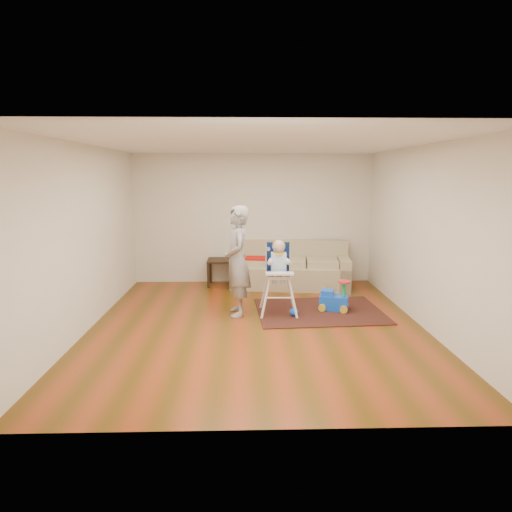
{
  "coord_description": "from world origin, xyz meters",
  "views": [
    {
      "loc": [
        -0.18,
        -6.24,
        2.25
      ],
      "look_at": [
        0.0,
        0.4,
        1.0
      ],
      "focal_mm": 30.0,
      "sensor_mm": 36.0,
      "label": 1
    }
  ],
  "objects_px": {
    "ride_on_toy": "(334,295)",
    "sofa": "(290,265)",
    "toy_ball": "(294,312)",
    "high_chair": "(278,278)",
    "side_table": "(221,272)",
    "adult": "(237,261)"
  },
  "relations": [
    {
      "from": "side_table",
      "to": "adult",
      "type": "height_order",
      "value": "adult"
    },
    {
      "from": "ride_on_toy",
      "to": "sofa",
      "type": "bearing_deg",
      "value": 126.53
    },
    {
      "from": "toy_ball",
      "to": "high_chair",
      "type": "relative_size",
      "value": 0.11
    },
    {
      "from": "sofa",
      "to": "adult",
      "type": "distance_m",
      "value": 2.11
    },
    {
      "from": "side_table",
      "to": "adult",
      "type": "distance_m",
      "value": 2.07
    },
    {
      "from": "sofa",
      "to": "ride_on_toy",
      "type": "relative_size",
      "value": 4.83
    },
    {
      "from": "side_table",
      "to": "high_chair",
      "type": "relative_size",
      "value": 0.44
    },
    {
      "from": "high_chair",
      "to": "adult",
      "type": "bearing_deg",
      "value": -176.7
    },
    {
      "from": "ride_on_toy",
      "to": "adult",
      "type": "bearing_deg",
      "value": -157.35
    },
    {
      "from": "ride_on_toy",
      "to": "adult",
      "type": "xyz_separation_m",
      "value": [
        -1.63,
        -0.16,
        0.62
      ]
    },
    {
      "from": "toy_ball",
      "to": "high_chair",
      "type": "distance_m",
      "value": 0.6
    },
    {
      "from": "sofa",
      "to": "high_chair",
      "type": "height_order",
      "value": "high_chair"
    },
    {
      "from": "side_table",
      "to": "ride_on_toy",
      "type": "relative_size",
      "value": 1.06
    },
    {
      "from": "toy_ball",
      "to": "adult",
      "type": "xyz_separation_m",
      "value": [
        -0.91,
        0.17,
        0.81
      ]
    },
    {
      "from": "side_table",
      "to": "toy_ball",
      "type": "distance_m",
      "value": 2.47
    },
    {
      "from": "toy_ball",
      "to": "side_table",
      "type": "bearing_deg",
      "value": 121.51
    },
    {
      "from": "adult",
      "to": "side_table",
      "type": "bearing_deg",
      "value": -176.38
    },
    {
      "from": "side_table",
      "to": "high_chair",
      "type": "xyz_separation_m",
      "value": [
        1.05,
        -1.9,
        0.33
      ]
    },
    {
      "from": "sofa",
      "to": "side_table",
      "type": "xyz_separation_m",
      "value": [
        -1.43,
        0.16,
        -0.19
      ]
    },
    {
      "from": "sofa",
      "to": "ride_on_toy",
      "type": "distance_m",
      "value": 1.72
    },
    {
      "from": "ride_on_toy",
      "to": "high_chair",
      "type": "relative_size",
      "value": 0.41
    },
    {
      "from": "sofa",
      "to": "high_chair",
      "type": "relative_size",
      "value": 2.0
    }
  ]
}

